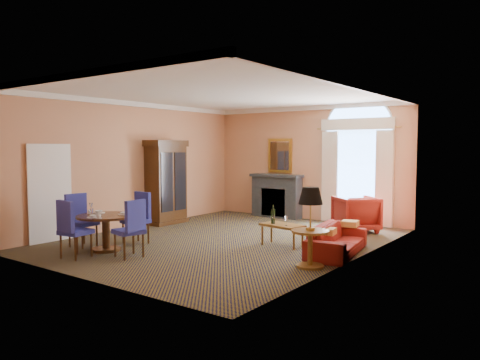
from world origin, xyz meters
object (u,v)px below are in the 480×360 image
Objects in this scene: armchair at (356,214)px; coffee_table at (281,225)px; side_table at (310,217)px; armoire at (166,183)px; dining_table at (106,224)px; sofa at (337,240)px.

coffee_table is at bearing 29.20° from armchair.
coffee_table is (-0.61, -2.46, -0.00)m from armchair.
armchair is 3.77m from side_table.
armoire reaches higher than armchair.
armoire is 3.48m from dining_table.
armoire is at bearing 160.63° from side_table.
armoire is 1.66× the size of side_table.
armoire reaches higher than side_table.
sofa is at bearing 92.41° from side_table.
dining_table is 3.54m from coffee_table.
dining_table is 1.17× the size of coffee_table.
armoire is 4.12m from coffee_table.
armoire is 1.17× the size of sofa.
armchair is 2.54m from coffee_table.
sofa is (5.27, -0.68, -0.80)m from armoire.
sofa is 1.42× the size of side_table.
side_table is (5.32, -1.87, -0.21)m from armoire.
armoire is 5.64m from side_table.
side_table reaches higher than armchair.
armoire is at bearing 115.21° from dining_table.
coffee_table is at bearing 137.09° from side_table.
armchair reaches higher than sofa.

